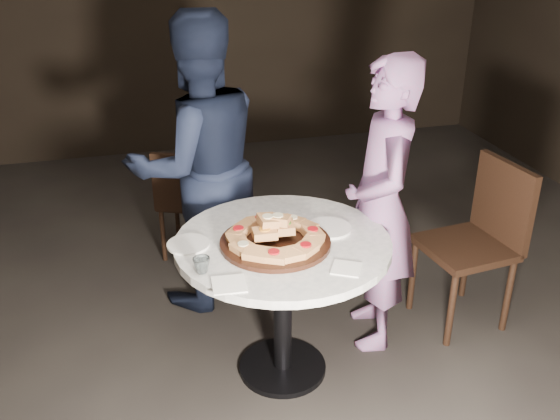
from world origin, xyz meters
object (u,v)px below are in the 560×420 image
object	(u,v)px
focaccia_pile	(275,234)
diner_teal	(381,207)
chair_far	(186,196)
serving_board	(275,243)
chair_right	(481,233)
diner_navy	(199,166)
table	(283,266)
water_glass	(202,265)

from	to	relation	value
focaccia_pile	diner_teal	bearing A→B (deg)	18.72
chair_far	diner_teal	distance (m)	1.44
serving_board	chair_right	world-z (taller)	chair_right
chair_right	diner_navy	size ratio (longest dim) A/B	0.55
table	serving_board	world-z (taller)	serving_board
serving_board	diner_teal	distance (m)	0.64
table	diner_navy	size ratio (longest dim) A/B	0.68
chair_far	diner_navy	distance (m)	0.63
table	chair_far	world-z (taller)	chair_far
water_glass	serving_board	bearing A→B (deg)	22.62
chair_far	diner_teal	size ratio (longest dim) A/B	0.50
table	serving_board	distance (m)	0.16
serving_board	water_glass	xyz separation A→B (m)	(-0.36, -0.15, 0.02)
serving_board	chair_far	distance (m)	1.38
diner_navy	chair_far	bearing A→B (deg)	-98.42
chair_right	serving_board	bearing A→B (deg)	-86.39
serving_board	diner_teal	xyz separation A→B (m)	(0.61, 0.21, 0.01)
water_glass	chair_far	bearing A→B (deg)	86.15
chair_right	focaccia_pile	bearing A→B (deg)	-86.68
focaccia_pile	water_glass	xyz separation A→B (m)	(-0.35, -0.15, -0.02)
chair_right	diner_teal	world-z (taller)	diner_teal
table	chair_right	world-z (taller)	chair_right
diner_navy	serving_board	bearing A→B (deg)	92.99
chair_far	diner_navy	bearing A→B (deg)	117.46
chair_far	diner_navy	xyz separation A→B (m)	(0.03, -0.49, 0.40)
table	diner_teal	xyz separation A→B (m)	(0.56, 0.17, 0.16)
serving_board	chair_far	xyz separation A→B (m)	(-0.26, 1.32, -0.32)
chair_right	diner_teal	xyz separation A→B (m)	(-0.61, -0.01, 0.24)
water_glass	table	bearing A→B (deg)	24.82
serving_board	focaccia_pile	xyz separation A→B (m)	(-0.00, 0.01, 0.04)
table	diner_navy	distance (m)	0.87
water_glass	diner_teal	xyz separation A→B (m)	(0.96, 0.36, -0.02)
chair_far	chair_right	distance (m)	1.84
water_glass	diner_navy	distance (m)	0.99
table	focaccia_pile	world-z (taller)	focaccia_pile
serving_board	table	bearing A→B (deg)	39.43
serving_board	focaccia_pile	bearing A→B (deg)	102.56
serving_board	water_glass	bearing A→B (deg)	-157.38
serving_board	focaccia_pile	size ratio (longest dim) A/B	1.11
table	focaccia_pile	distance (m)	0.20
serving_board	diner_navy	xyz separation A→B (m)	(-0.22, 0.83, 0.08)
water_glass	chair_far	distance (m)	1.51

